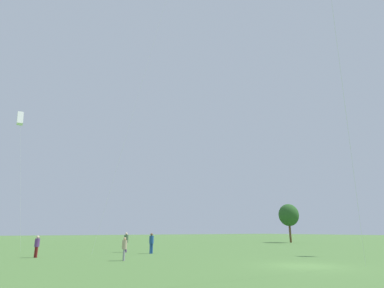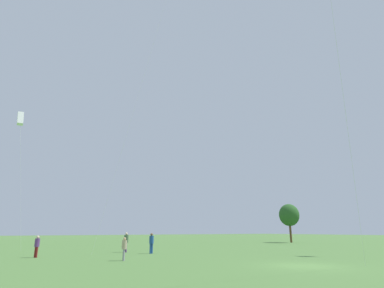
% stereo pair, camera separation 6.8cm
% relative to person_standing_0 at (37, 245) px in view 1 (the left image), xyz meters
% --- Properties ---
extents(ground, '(280.00, 280.00, 0.00)m').
position_rel_person_standing_0_xyz_m(ground, '(12.59, -15.14, -0.95)').
color(ground, '#4C7538').
extents(person_standing_0, '(0.36, 0.36, 1.64)m').
position_rel_person_standing_0_xyz_m(person_standing_0, '(0.00, 0.00, 0.00)').
color(person_standing_0, maroon).
rests_on(person_standing_0, ground).
extents(person_standing_2, '(0.41, 0.41, 1.84)m').
position_rel_person_standing_0_xyz_m(person_standing_2, '(8.10, 1.95, 0.12)').
color(person_standing_2, '#593372').
rests_on(person_standing_2, ground).
extents(person_standing_3, '(0.35, 0.35, 1.56)m').
position_rel_person_standing_0_xyz_m(person_standing_3, '(4.82, -6.15, -0.05)').
color(person_standing_3, gray).
rests_on(person_standing_3, ground).
extents(person_standing_4, '(0.40, 0.40, 1.79)m').
position_rel_person_standing_0_xyz_m(person_standing_4, '(9.42, -0.94, 0.09)').
color(person_standing_4, '#1E478C').
rests_on(person_standing_4, ground).
extents(kite_flying_3, '(2.29, 1.11, 14.64)m').
position_rel_person_standing_0_xyz_m(kite_flying_3, '(-2.15, 8.98, 12.88)').
color(kite_flying_3, silver).
rests_on(kite_flying_3, ground).
extents(park_tree_0, '(3.51, 3.51, 6.62)m').
position_rel_person_standing_0_xyz_m(park_tree_0, '(41.59, 9.99, 3.73)').
color(park_tree_0, brown).
rests_on(park_tree_0, ground).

